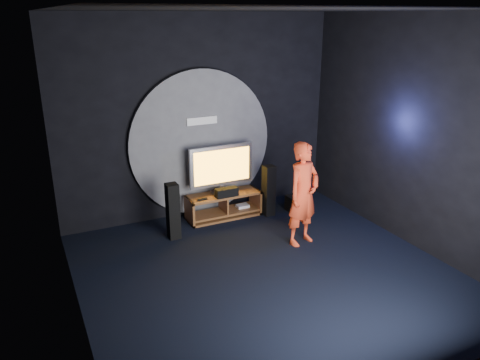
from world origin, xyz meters
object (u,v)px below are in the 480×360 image
object	(u,v)px
subwoofer	(294,203)
media_console	(224,207)
tower_speaker_left	(173,211)
tower_speaker_right	(269,191)
tv	(221,167)
player	(303,194)

from	to	relation	value
subwoofer	media_console	bearing A→B (deg)	166.29
tower_speaker_left	tower_speaker_right	xyz separation A→B (m)	(1.84, 0.15, 0.00)
tower_speaker_left	subwoofer	xyz separation A→B (m)	(2.36, 0.08, -0.32)
tv	subwoofer	xyz separation A→B (m)	(1.30, -0.38, -0.78)
tower_speaker_left	tower_speaker_right	distance (m)	1.85
tv	player	bearing A→B (deg)	-64.43
tv	player	size ratio (longest dim) A/B	0.71
tower_speaker_right	tv	bearing A→B (deg)	158.02
media_console	tower_speaker_left	xyz separation A→B (m)	(-1.07, -0.40, 0.27)
media_console	tower_speaker_left	distance (m)	1.17
media_console	tower_speaker_right	world-z (taller)	tower_speaker_right
tv	tower_speaker_left	size ratio (longest dim) A/B	1.26
tower_speaker_left	tower_speaker_right	size ratio (longest dim) A/B	1.00
media_console	tower_speaker_right	distance (m)	0.86
media_console	subwoofer	bearing A→B (deg)	-13.71
tv	subwoofer	world-z (taller)	tv
tv	tower_speaker_left	bearing A→B (deg)	-156.32
tv	tower_speaker_right	xyz separation A→B (m)	(0.78, -0.31, -0.46)
tower_speaker_left	player	world-z (taller)	player
tower_speaker_right	tower_speaker_left	bearing A→B (deg)	-175.31
media_console	tv	size ratio (longest dim) A/B	1.14
tv	tower_speaker_left	world-z (taller)	tv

